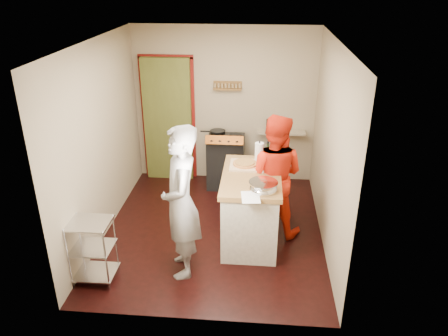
{
  "coord_description": "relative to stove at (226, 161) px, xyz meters",
  "views": [
    {
      "loc": [
        0.6,
        -5.24,
        3.37
      ],
      "look_at": [
        0.14,
        0.0,
        0.97
      ],
      "focal_mm": 35.0,
      "sensor_mm": 36.0,
      "label": 1
    }
  ],
  "objects": [
    {
      "name": "floor",
      "position": [
        -0.05,
        -1.42,
        -0.45
      ],
      "size": [
        3.5,
        3.5,
        0.0
      ],
      "primitive_type": "plane",
      "color": "black",
      "rests_on": "ground"
    },
    {
      "name": "back_wall",
      "position": [
        -0.69,
        0.36,
        0.68
      ],
      "size": [
        3.0,
        0.44,
        2.6
      ],
      "color": "gray",
      "rests_on": "ground"
    },
    {
      "name": "left_wall",
      "position": [
        -1.55,
        -1.42,
        0.85
      ],
      "size": [
        0.04,
        3.5,
        2.6
      ],
      "primitive_type": "cube",
      "color": "gray",
      "rests_on": "ground"
    },
    {
      "name": "right_wall",
      "position": [
        1.45,
        -1.42,
        0.85
      ],
      "size": [
        0.04,
        3.5,
        2.6
      ],
      "primitive_type": "cube",
      "color": "gray",
      "rests_on": "ground"
    },
    {
      "name": "ceiling",
      "position": [
        -0.05,
        -1.42,
        2.16
      ],
      "size": [
        3.0,
        3.5,
        0.02
      ],
      "primitive_type": "cube",
      "color": "white",
      "rests_on": "back_wall"
    },
    {
      "name": "stove",
      "position": [
        0.0,
        0.0,
        0.0
      ],
      "size": [
        0.6,
        0.63,
        1.0
      ],
      "color": "black",
      "rests_on": "ground"
    },
    {
      "name": "wire_shelving",
      "position": [
        -1.33,
        -2.62,
        -0.01
      ],
      "size": [
        0.48,
        0.4,
        0.8
      ],
      "color": "silver",
      "rests_on": "ground"
    },
    {
      "name": "island",
      "position": [
        0.47,
        -1.6,
        0.06
      ],
      "size": [
        0.75,
        1.41,
        1.27
      ],
      "color": "beige",
      "rests_on": "ground"
    },
    {
      "name": "person_stripe",
      "position": [
        -0.32,
        -2.35,
        0.48
      ],
      "size": [
        0.59,
        0.76,
        1.86
      ],
      "primitive_type": "imported",
      "rotation": [
        0.0,
        0.0,
        -1.34
      ],
      "color": "#A8A8AD",
      "rests_on": "ground"
    },
    {
      "name": "person_red",
      "position": [
        0.76,
        -1.35,
        0.4
      ],
      "size": [
        0.96,
        0.83,
        1.7
      ],
      "primitive_type": "imported",
      "rotation": [
        0.0,
        0.0,
        2.89
      ],
      "color": "red",
      "rests_on": "ground"
    }
  ]
}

